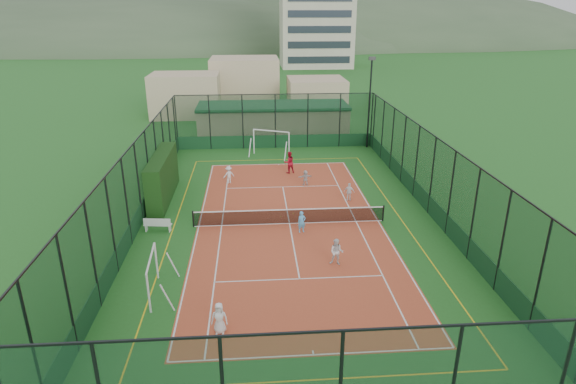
# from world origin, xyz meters

# --- Properties ---
(ground) EXTENTS (300.00, 300.00, 0.00)m
(ground) POSITION_xyz_m (0.00, 0.00, 0.00)
(ground) COLOR #245E20
(ground) RESTS_ON ground
(court_slab) EXTENTS (11.17, 23.97, 0.01)m
(court_slab) POSITION_xyz_m (0.00, 0.00, 0.01)
(court_slab) COLOR #AA3D25
(court_slab) RESTS_ON ground
(tennis_net) EXTENTS (11.67, 0.12, 1.06)m
(tennis_net) POSITION_xyz_m (0.00, 0.00, 0.53)
(tennis_net) COLOR black
(tennis_net) RESTS_ON ground
(perimeter_fence) EXTENTS (18.12, 34.12, 5.00)m
(perimeter_fence) POSITION_xyz_m (0.00, 0.00, 2.50)
(perimeter_fence) COLOR #11331D
(perimeter_fence) RESTS_ON ground
(floodlight_ne) EXTENTS (0.60, 0.26, 8.25)m
(floodlight_ne) POSITION_xyz_m (8.60, 16.60, 4.12)
(floodlight_ne) COLOR black
(floodlight_ne) RESTS_ON ground
(clubhouse) EXTENTS (15.20, 7.20, 3.15)m
(clubhouse) POSITION_xyz_m (0.00, 22.00, 1.57)
(clubhouse) COLOR tan
(clubhouse) RESTS_ON ground
(distant_hills) EXTENTS (200.00, 60.00, 24.00)m
(distant_hills) POSITION_xyz_m (0.00, 150.00, 0.00)
(distant_hills) COLOR #384C33
(distant_hills) RESTS_ON ground
(hedge_left) EXTENTS (1.05, 7.03, 3.08)m
(hedge_left) POSITION_xyz_m (-8.30, 4.82, 1.54)
(hedge_left) COLOR black
(hedge_left) RESTS_ON ground
(white_bench) EXTENTS (1.64, 0.63, 0.90)m
(white_bench) POSITION_xyz_m (-7.80, -0.46, 0.45)
(white_bench) COLOR white
(white_bench) RESTS_ON ground
(futsal_goal_near) EXTENTS (3.00, 1.05, 1.91)m
(futsal_goal_near) POSITION_xyz_m (-6.79, -7.21, 0.95)
(futsal_goal_near) COLOR white
(futsal_goal_near) RESTS_ON ground
(futsal_goal_far) EXTENTS (3.56, 2.30, 2.22)m
(futsal_goal_far) POSITION_xyz_m (-0.50, 14.55, 1.11)
(futsal_goal_far) COLOR white
(futsal_goal_far) RESTS_ON ground
(child_near_left) EXTENTS (0.70, 0.48, 1.37)m
(child_near_left) POSITION_xyz_m (-3.62, -10.25, 0.69)
(child_near_left) COLOR white
(child_near_left) RESTS_ON court_slab
(child_near_mid) EXTENTS (0.52, 0.39, 1.29)m
(child_near_mid) POSITION_xyz_m (0.62, -1.20, 0.65)
(child_near_mid) COLOR #51ADE8
(child_near_mid) RESTS_ON court_slab
(child_near_right) EXTENTS (0.83, 0.73, 1.43)m
(child_near_right) POSITION_xyz_m (2.01, -5.14, 0.72)
(child_near_right) COLOR white
(child_near_right) RESTS_ON court_slab
(child_far_left) EXTENTS (0.96, 0.76, 1.30)m
(child_far_left) POSITION_xyz_m (-3.97, 7.58, 0.66)
(child_far_left) COLOR silver
(child_far_left) RESTS_ON court_slab
(child_far_right) EXTENTS (0.78, 0.49, 1.24)m
(child_far_right) POSITION_xyz_m (4.34, 3.48, 0.63)
(child_far_right) COLOR white
(child_far_right) RESTS_ON court_slab
(child_far_back) EXTENTS (1.09, 0.51, 1.13)m
(child_far_back) POSITION_xyz_m (1.70, 6.72, 0.58)
(child_far_back) COLOR silver
(child_far_back) RESTS_ON court_slab
(coach) EXTENTS (1.01, 0.89, 1.74)m
(coach) POSITION_xyz_m (0.71, 9.60, 0.88)
(coach) COLOR #B11228
(coach) RESTS_ON court_slab
(tennis_balls) EXTENTS (3.17, 1.20, 0.07)m
(tennis_balls) POSITION_xyz_m (0.84, 1.54, 0.04)
(tennis_balls) COLOR #CCE033
(tennis_balls) RESTS_ON court_slab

